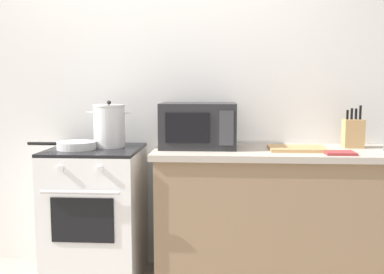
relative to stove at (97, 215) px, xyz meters
The scene contains 10 objects.
back_wall 1.09m from the stove, 29.72° to the left, with size 4.40×0.10×2.50m, color silver.
lower_cabinet_right 1.25m from the stove, ahead, with size 1.64×0.56×0.88m, color #8C7051.
countertop_right 1.33m from the stove, ahead, with size 1.70×0.60×0.04m, color #ADA393.
stove is the anchor object (origin of this frame).
stock_pot 0.61m from the stove, 39.78° to the left, with size 0.30×0.22×0.32m.
frying_pan 0.50m from the stove, 155.86° to the right, with size 0.46×0.26×0.05m.
microwave 0.92m from the stove, ahead, with size 0.50×0.37×0.30m.
cutting_board 1.41m from the stove, ahead, with size 0.36×0.26×0.02m, color tan.
knife_block 1.82m from the stove, ahead, with size 0.13×0.10×0.28m.
oven_mitt 1.64m from the stove, ahead, with size 0.18×0.14×0.02m, color #993333.
Camera 1 is at (0.48, -2.25, 1.33)m, focal length 41.06 mm.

